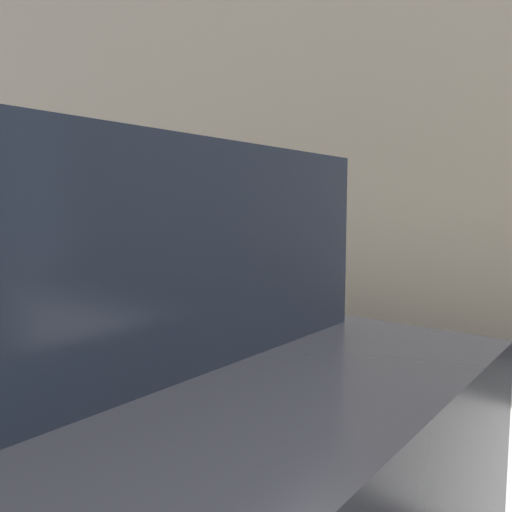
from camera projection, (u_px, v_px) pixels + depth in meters
The scene contains 3 objects.
sidewalk at pixel (290, 379), 4.32m from camera, with size 24.00×2.80×0.13m.
building_facade at pixel (409, 74), 6.31m from camera, with size 24.00×0.30×6.44m.
parking_meter at pixel (256, 279), 2.96m from camera, with size 0.19×0.12×1.42m.
Camera 1 is at (2.18, -1.39, 1.56)m, focal length 35.00 mm.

